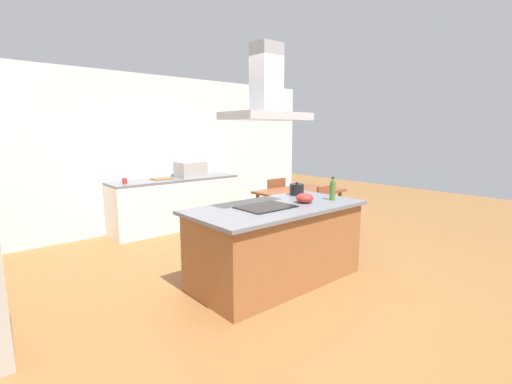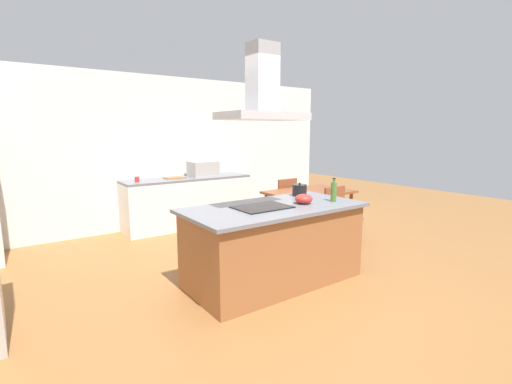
% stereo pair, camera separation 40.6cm
% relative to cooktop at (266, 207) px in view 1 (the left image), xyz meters
% --- Properties ---
extents(ground, '(16.00, 16.00, 0.00)m').
position_rel_cooktop_xyz_m(ground, '(0.17, 1.50, -0.91)').
color(ground, '#936033').
extents(wall_back, '(7.20, 0.10, 2.70)m').
position_rel_cooktop_xyz_m(wall_back, '(0.17, 3.25, 0.44)').
color(wall_back, white).
rests_on(wall_back, ground).
extents(kitchen_island, '(2.06, 1.04, 0.90)m').
position_rel_cooktop_xyz_m(kitchen_island, '(0.17, 0.00, -0.45)').
color(kitchen_island, '#995B33').
rests_on(kitchen_island, ground).
extents(cooktop, '(0.60, 0.44, 0.01)m').
position_rel_cooktop_xyz_m(cooktop, '(0.00, 0.00, 0.00)').
color(cooktop, black).
rests_on(cooktop, kitchen_island).
extents(tea_kettle, '(0.24, 0.19, 0.17)m').
position_rel_cooktop_xyz_m(tea_kettle, '(0.84, 0.32, 0.07)').
color(tea_kettle, black).
rests_on(tea_kettle, kitchen_island).
extents(olive_oil_bottle, '(0.07, 0.07, 0.28)m').
position_rel_cooktop_xyz_m(olive_oil_bottle, '(0.91, -0.21, 0.11)').
color(olive_oil_bottle, '#47722D').
rests_on(olive_oil_bottle, kitchen_island).
extents(mixing_bowl, '(0.21, 0.21, 0.11)m').
position_rel_cooktop_xyz_m(mixing_bowl, '(0.53, -0.10, 0.05)').
color(mixing_bowl, red).
rests_on(mixing_bowl, kitchen_island).
extents(back_counter, '(2.32, 0.62, 0.90)m').
position_rel_cooktop_xyz_m(back_counter, '(0.44, 2.88, -0.46)').
color(back_counter, white).
rests_on(back_counter, ground).
extents(countertop_microwave, '(0.50, 0.38, 0.28)m').
position_rel_cooktop_xyz_m(countertop_microwave, '(0.76, 2.88, 0.13)').
color(countertop_microwave, '#B2AFAA').
rests_on(countertop_microwave, back_counter).
extents(coffee_mug_red, '(0.08, 0.08, 0.09)m').
position_rel_cooktop_xyz_m(coffee_mug_red, '(-0.49, 2.82, 0.04)').
color(coffee_mug_red, red).
rests_on(coffee_mug_red, back_counter).
extents(cutting_board, '(0.34, 0.24, 0.02)m').
position_rel_cooktop_xyz_m(cutting_board, '(0.21, 2.93, 0.00)').
color(cutting_board, '#995B33').
rests_on(cutting_board, back_counter).
extents(dining_table, '(1.40, 0.90, 0.75)m').
position_rel_cooktop_xyz_m(dining_table, '(1.85, 1.18, -0.24)').
color(dining_table, brown).
rests_on(dining_table, ground).
extents(chair_facing_island, '(0.42, 0.42, 0.89)m').
position_rel_cooktop_xyz_m(chair_facing_island, '(1.85, 0.52, -0.40)').
color(chair_facing_island, purple).
rests_on(chair_facing_island, ground).
extents(chair_facing_back_wall, '(0.42, 0.42, 0.89)m').
position_rel_cooktop_xyz_m(chair_facing_back_wall, '(1.85, 1.85, -0.40)').
color(chair_facing_back_wall, purple).
rests_on(chair_facing_back_wall, ground).
extents(range_hood, '(0.90, 0.55, 0.78)m').
position_rel_cooktop_xyz_m(range_hood, '(-0.00, 0.00, 1.20)').
color(range_hood, '#ADADB2').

